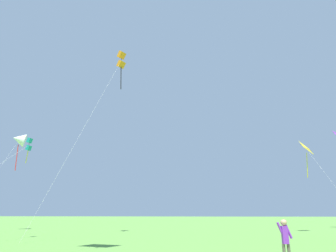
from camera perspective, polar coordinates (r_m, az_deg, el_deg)
name	(u,v)px	position (r m, az deg, el deg)	size (l,w,h in m)	color
kite_yellow_diamond	(307,154)	(36.12, 24.38, -4.68)	(3.14, 7.33, 9.38)	yellow
kite_teal_box	(28,145)	(26.54, -24.52, -3.28)	(0.92, 11.71, 7.59)	teal
kite_white_distant	(19,139)	(40.78, -25.89, -2.24)	(4.06, 11.84, 11.26)	white
kite_orange_box	(121,61)	(33.04, -8.68, 11.82)	(3.65, 9.52, 18.18)	orange
person_child_small	(285,239)	(12.04, 20.90, -18.91)	(0.52, 0.22, 1.60)	#665B4C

